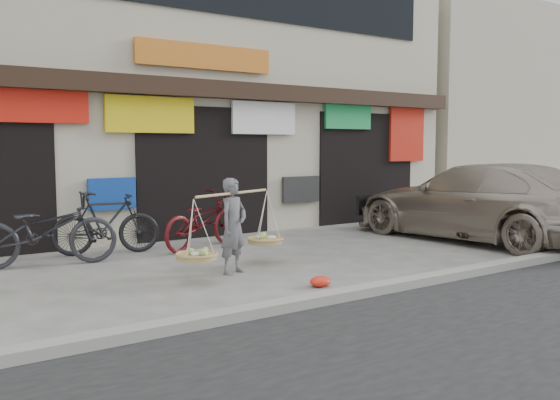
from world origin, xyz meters
TOP-DOWN VIEW (x-y plane):
  - ground at (0.00, 0.00)m, footprint 70.00×70.00m
  - kerb at (0.00, -2.00)m, footprint 70.00×0.25m
  - shophouse_block at (-0.00, 6.42)m, footprint 14.00×6.32m
  - neighbor_east at (13.50, 7.00)m, footprint 12.00×7.00m
  - street_vendor at (-1.28, 0.09)m, footprint 2.08×1.18m
  - bike_0 at (-3.50, 2.20)m, footprint 2.30×1.10m
  - bike_1 at (-2.36, 2.70)m, footprint 1.91×0.95m
  - bike_2 at (-0.67, 2.32)m, footprint 2.12×1.42m
  - suv at (4.33, 0.03)m, footprint 2.51×5.49m
  - red_bag at (-0.73, -1.31)m, footprint 0.31×0.25m

SIDE VIEW (x-z plane):
  - ground at x=0.00m, z-range 0.00..0.00m
  - kerb at x=0.00m, z-range 0.00..0.12m
  - red_bag at x=-0.73m, z-range 0.00..0.14m
  - bike_2 at x=-0.67m, z-range 0.00..1.05m
  - bike_1 at x=-2.36m, z-range 0.00..1.10m
  - bike_0 at x=-3.50m, z-range 0.00..1.16m
  - street_vendor at x=-1.28m, z-range -0.07..1.36m
  - suv at x=4.33m, z-range 0.00..1.56m
  - neighbor_east at x=13.50m, z-range 0.00..6.40m
  - shophouse_block at x=0.00m, z-range -0.05..6.95m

